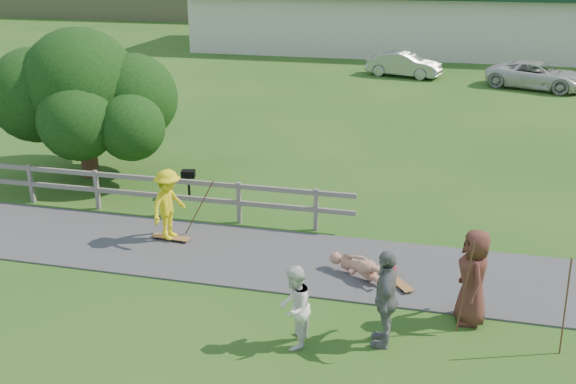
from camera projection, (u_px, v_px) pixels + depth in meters
name	position (u px, v px, depth m)	size (l,w,h in m)	color
ground	(192.00, 283.00, 13.52)	(260.00, 260.00, 0.00)	#235117
path	(216.00, 252.00, 14.88)	(34.00, 3.00, 0.04)	#3C3C3F
fence	(75.00, 182.00, 17.28)	(15.05, 0.10, 1.10)	slate
strip_mall	(436.00, 12.00, 43.47)	(32.50, 10.75, 5.10)	beige
skater_rider	(169.00, 208.00, 15.17)	(1.11, 0.64, 1.71)	yellow
skater_fallen	(361.00, 267.00, 13.60)	(1.53, 0.37, 0.56)	tan
spectator_a	(294.00, 307.00, 11.15)	(0.75, 0.58, 1.54)	white
spectator_b	(386.00, 298.00, 11.16)	(1.07, 0.45, 1.83)	slate
spectator_c	(473.00, 277.00, 11.83)	(0.92, 0.60, 1.87)	#592C23
car_silver	(404.00, 65.00, 35.12)	(1.40, 4.01, 1.32)	#A2A4AA
car_white	(537.00, 75.00, 32.05)	(2.23, 4.84, 1.35)	silver
tree	(84.00, 114.00, 19.23)	(5.39, 5.39, 3.95)	black
bbq	(189.00, 184.00, 18.02)	(0.38, 0.29, 0.82)	black
longboard_rider	(171.00, 239.00, 15.46)	(0.95, 0.23, 0.11)	olive
longboard_fallen	(398.00, 283.00, 13.41)	(0.93, 0.23, 0.10)	olive
helmet	(390.00, 269.00, 13.84)	(0.27, 0.27, 0.27)	#AC112B
pole_rider	(199.00, 204.00, 15.41)	(0.03, 0.03, 1.71)	brown
pole_spec_left	(465.00, 288.00, 11.49)	(0.03, 0.03, 1.85)	brown
pole_spec_right	(565.00, 307.00, 10.87)	(0.03, 0.03, 1.84)	brown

